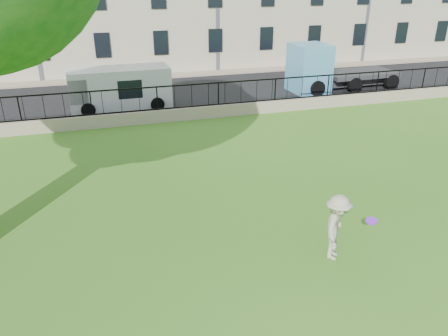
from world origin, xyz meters
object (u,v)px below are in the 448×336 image
object	(u,v)px
frisbee	(371,221)
blue_truck	(343,66)
man	(336,227)
white_van	(120,89)

from	to	relation	value
frisbee	blue_truck	bearing A→B (deg)	61.36
man	frisbee	distance (m)	0.84
frisbee	white_van	xyz separation A→B (m)	(-4.62, 15.45, -0.12)
man	blue_truck	world-z (taller)	blue_truck
white_van	blue_truck	distance (m)	13.38
man	frisbee	xyz separation A→B (m)	(0.64, -0.44, 0.32)
white_van	blue_truck	size ratio (longest dim) A/B	0.76
man	white_van	xyz separation A→B (m)	(-3.99, 15.01, 0.21)
man	blue_truck	size ratio (longest dim) A/B	0.26
frisbee	white_van	bearing A→B (deg)	106.66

